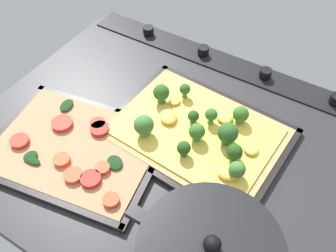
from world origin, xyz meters
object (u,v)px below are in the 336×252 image
Objects in this scene: baking_tray_front at (196,135)px; baking_tray_back at (76,149)px; broccoli_pizza at (197,131)px; veggie_pizza_back at (75,148)px.

baking_tray_front is 1.01× the size of baking_tray_back.
broccoli_pizza is 1.01× the size of veggie_pizza_back.
baking_tray_back is (18.58, 15.43, 0.01)cm from baking_tray_front.
veggie_pizza_back is (-0.15, 0.15, 0.74)cm from baking_tray_back.
veggie_pizza_back is at bearing 40.23° from baking_tray_front.
baking_tray_back is 1.08× the size of veggie_pizza_back.
baking_tray_back is 0.77cm from veggie_pizza_back.
broccoli_pizza is (-0.24, 0.16, 1.65)cm from baking_tray_front.
baking_tray_back is at bearing 39.72° from baking_tray_front.
broccoli_pizza is at bearing -140.42° from veggie_pizza_back.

